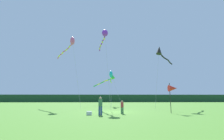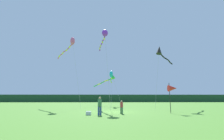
% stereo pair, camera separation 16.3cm
% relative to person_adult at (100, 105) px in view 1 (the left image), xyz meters
% --- Properties ---
extents(ground_plane, '(120.00, 120.00, 0.00)m').
position_rel_person_adult_xyz_m(ground_plane, '(1.35, 3.52, -0.92)').
color(ground_plane, '#4C842D').
extents(distant_treeline, '(108.00, 3.42, 2.89)m').
position_rel_person_adult_xyz_m(distant_treeline, '(1.35, 48.52, 0.52)').
color(distant_treeline, '#1E4228').
rests_on(distant_treeline, ground).
extents(person_adult, '(0.36, 0.36, 1.65)m').
position_rel_person_adult_xyz_m(person_adult, '(0.00, 0.00, 0.00)').
color(person_adult, '#334C8C').
rests_on(person_adult, ground).
extents(person_child, '(0.29, 0.29, 1.30)m').
position_rel_person_adult_xyz_m(person_child, '(2.12, 1.22, -0.20)').
color(person_child, '#3F724C').
rests_on(person_child, ground).
extents(cooler_box, '(0.46, 0.36, 0.33)m').
position_rel_person_adult_xyz_m(cooler_box, '(-1.02, 0.14, -0.76)').
color(cooler_box, silver).
rests_on(cooler_box, ground).
extents(banner_flag_pole, '(0.90, 0.70, 3.12)m').
position_rel_person_adult_xyz_m(banner_flag_pole, '(7.57, 1.67, 1.61)').
color(banner_flag_pole, black).
rests_on(banner_flag_pole, ground).
extents(kite_cyan, '(0.66, 6.09, 6.88)m').
position_rel_person_adult_xyz_m(kite_cyan, '(1.32, 15.28, 5.06)').
color(kite_cyan, '#B2B2B2').
rests_on(kite_cyan, ground).
extents(kite_green, '(6.00, 5.81, 6.73)m').
position_rel_person_adult_xyz_m(kite_green, '(1.17, 17.51, 4.86)').
color(kite_green, '#B2B2B2').
rests_on(kite_green, ground).
extents(kite_rainbow, '(6.29, 7.13, 12.32)m').
position_rel_person_adult_xyz_m(kite_rainbow, '(-5.99, 12.13, 10.32)').
color(kite_rainbow, '#B2B2B2').
rests_on(kite_rainbow, ground).
extents(kite_purple, '(2.09, 8.49, 12.60)m').
position_rel_person_adult_xyz_m(kite_purple, '(0.09, 9.56, 10.84)').
color(kite_purple, '#B2B2B2').
rests_on(kite_purple, ground).
extents(kite_black, '(4.93, 4.86, 9.81)m').
position_rel_person_adult_xyz_m(kite_black, '(9.07, 9.06, 7.95)').
color(kite_black, '#B2B2B2').
rests_on(kite_black, ground).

